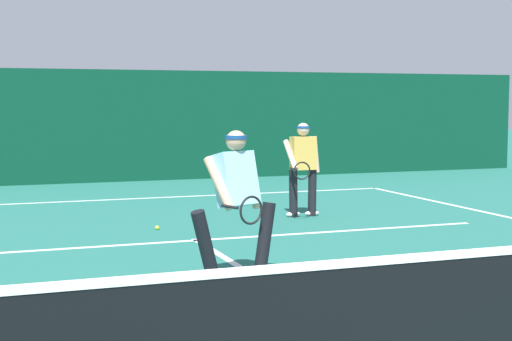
% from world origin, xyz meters
% --- Properties ---
extents(court_line_baseline_far, '(11.00, 0.10, 0.01)m').
position_xyz_m(court_line_baseline_far, '(0.00, 11.18, 0.00)').
color(court_line_baseline_far, white).
rests_on(court_line_baseline_far, ground_plane).
extents(court_line_service, '(8.96, 0.10, 0.01)m').
position_xyz_m(court_line_service, '(0.00, 6.28, 0.00)').
color(court_line_service, white).
rests_on(court_line_service, ground_plane).
extents(court_line_centre, '(0.10, 6.40, 0.01)m').
position_xyz_m(court_line_centre, '(0.00, 3.20, 0.00)').
color(court_line_centre, white).
rests_on(court_line_centre, ground_plane).
extents(tennis_net, '(12.04, 0.09, 1.07)m').
position_xyz_m(tennis_net, '(0.00, 0.00, 0.52)').
color(tennis_net, '#1E4723').
rests_on(tennis_net, ground_plane).
extents(player_near, '(1.12, 0.98, 1.64)m').
position_xyz_m(player_near, '(-0.26, 3.78, 0.90)').
color(player_near, black).
rests_on(player_near, ground_plane).
extents(player_far, '(0.73, 0.85, 1.58)m').
position_xyz_m(player_far, '(2.30, 7.85, 0.87)').
color(player_far, black).
rests_on(player_far, ground_plane).
extents(tennis_ball, '(0.07, 0.07, 0.07)m').
position_xyz_m(tennis_ball, '(-0.32, 7.35, 0.03)').
color(tennis_ball, '#D1E033').
rests_on(tennis_ball, ground_plane).
extents(back_fence_windscreen, '(23.41, 0.12, 2.70)m').
position_xyz_m(back_fence_windscreen, '(0.00, 14.59, 1.35)').
color(back_fence_windscreen, '#083C27').
rests_on(back_fence_windscreen, ground_plane).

